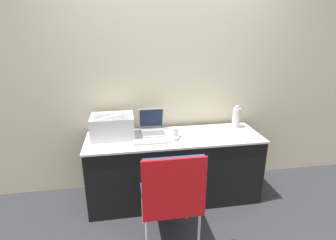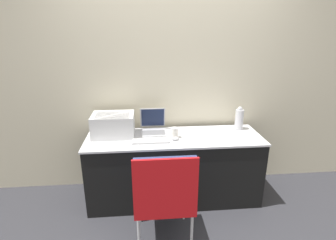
% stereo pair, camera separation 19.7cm
% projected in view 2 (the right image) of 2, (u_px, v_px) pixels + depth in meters
% --- Properties ---
extents(ground_plane, '(14.00, 14.00, 0.00)m').
position_uv_depth(ground_plane, '(177.00, 213.00, 2.75)').
color(ground_plane, '#333338').
extents(wall_back, '(8.00, 0.05, 2.60)m').
position_uv_depth(wall_back, '(171.00, 79.00, 2.97)').
color(wall_back, beige).
rests_on(wall_back, ground_plane).
extents(table, '(1.86, 0.60, 0.75)m').
position_uv_depth(table, '(174.00, 168.00, 2.90)').
color(table, black).
rests_on(table, ground_plane).
extents(printer, '(0.44, 0.32, 0.24)m').
position_uv_depth(printer, '(113.00, 124.00, 2.78)').
color(printer, silver).
rests_on(printer, table).
extents(laptop_left, '(0.28, 0.32, 0.25)m').
position_uv_depth(laptop_left, '(153.00, 127.00, 2.90)').
color(laptop_left, '#B7B7BC').
rests_on(laptop_left, table).
extents(external_keyboard, '(0.37, 0.14, 0.02)m').
position_uv_depth(external_keyboard, '(151.00, 141.00, 2.66)').
color(external_keyboard, silver).
rests_on(external_keyboard, table).
extents(coffee_cup, '(0.08, 0.08, 0.11)m').
position_uv_depth(coffee_cup, '(175.00, 133.00, 2.74)').
color(coffee_cup, white).
rests_on(coffee_cup, table).
extents(mouse, '(0.07, 0.05, 0.04)m').
position_uv_depth(mouse, '(175.00, 139.00, 2.69)').
color(mouse, silver).
rests_on(mouse, table).
extents(metal_pitcher, '(0.09, 0.09, 0.27)m').
position_uv_depth(metal_pitcher, '(239.00, 119.00, 2.96)').
color(metal_pitcher, silver).
rests_on(metal_pitcher, table).
extents(chair, '(0.50, 0.49, 0.93)m').
position_uv_depth(chair, '(165.00, 193.00, 2.14)').
color(chair, navy).
rests_on(chair, ground_plane).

